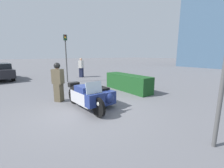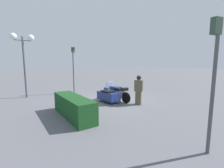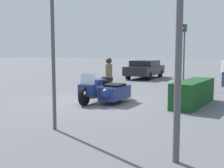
{
  "view_description": "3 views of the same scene",
  "coord_description": "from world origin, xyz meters",
  "px_view_note": "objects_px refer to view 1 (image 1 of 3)",
  "views": [
    {
      "loc": [
        4.94,
        -2.36,
        2.04
      ],
      "look_at": [
        0.53,
        0.8,
        0.97
      ],
      "focal_mm": 24.0,
      "sensor_mm": 36.0,
      "label": 1
    },
    {
      "loc": [
        -7.74,
        5.63,
        2.35
      ],
      "look_at": [
        -0.16,
        0.32,
        1.11
      ],
      "focal_mm": 24.0,
      "sensor_mm": 36.0,
      "label": 2
    },
    {
      "loc": [
        8.94,
        6.19,
        1.95
      ],
      "look_at": [
        -0.07,
        0.61,
        0.75
      ],
      "focal_mm": 45.0,
      "sensor_mm": 36.0,
      "label": 3
    }
  ],
  "objects_px": {
    "traffic_light_far": "(66,52)",
    "pedestrian_bystander": "(81,68)",
    "officer_rider": "(58,81)",
    "hedge_bush_curbside": "(128,83)",
    "police_motorcycle": "(93,96)"
  },
  "relations": [
    {
      "from": "officer_rider",
      "to": "traffic_light_far",
      "type": "relative_size",
      "value": 0.5
    },
    {
      "from": "officer_rider",
      "to": "hedge_bush_curbside",
      "type": "height_order",
      "value": "officer_rider"
    },
    {
      "from": "traffic_light_far",
      "to": "hedge_bush_curbside",
      "type": "bearing_deg",
      "value": 33.79
    },
    {
      "from": "officer_rider",
      "to": "hedge_bush_curbside",
      "type": "relative_size",
      "value": 0.54
    },
    {
      "from": "officer_rider",
      "to": "hedge_bush_curbside",
      "type": "xyz_separation_m",
      "value": [
        0.21,
        3.86,
        -0.45
      ]
    },
    {
      "from": "police_motorcycle",
      "to": "pedestrian_bystander",
      "type": "relative_size",
      "value": 1.45
    },
    {
      "from": "police_motorcycle",
      "to": "hedge_bush_curbside",
      "type": "xyz_separation_m",
      "value": [
        -1.37,
        3.0,
        -0.01
      ]
    },
    {
      "from": "officer_rider",
      "to": "pedestrian_bystander",
      "type": "relative_size",
      "value": 0.98
    },
    {
      "from": "officer_rider",
      "to": "pedestrian_bystander",
      "type": "bearing_deg",
      "value": 23.96
    },
    {
      "from": "officer_rider",
      "to": "traffic_light_far",
      "type": "xyz_separation_m",
      "value": [
        -4.51,
        1.96,
        1.36
      ]
    },
    {
      "from": "hedge_bush_curbside",
      "to": "pedestrian_bystander",
      "type": "height_order",
      "value": "pedestrian_bystander"
    },
    {
      "from": "traffic_light_far",
      "to": "pedestrian_bystander",
      "type": "xyz_separation_m",
      "value": [
        -1.73,
        1.92,
        -1.39
      ]
    },
    {
      "from": "hedge_bush_curbside",
      "to": "traffic_light_far",
      "type": "distance_m",
      "value": 5.39
    },
    {
      "from": "police_motorcycle",
      "to": "traffic_light_far",
      "type": "distance_m",
      "value": 6.44
    },
    {
      "from": "officer_rider",
      "to": "pedestrian_bystander",
      "type": "distance_m",
      "value": 7.34
    }
  ]
}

